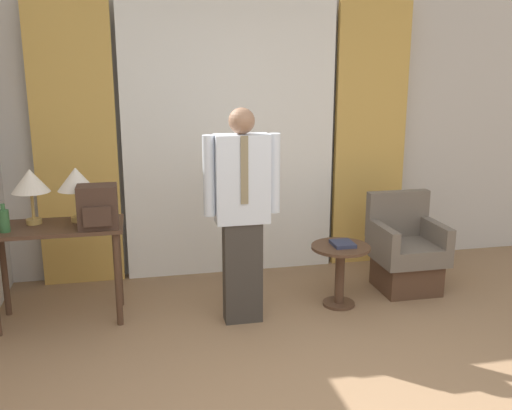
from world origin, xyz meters
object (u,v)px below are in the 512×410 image
desk (57,243)px  person (242,208)px  backpack (98,207)px  armchair (405,254)px  bottle_near_edge (4,220)px  table_lamp_left (30,182)px  table_lamp_right (76,181)px  side_table (340,265)px  book (343,244)px

desk → person: bearing=-12.5°
desk → backpack: backpack is taller
person → armchair: 1.71m
bottle_near_edge → armchair: bottle_near_edge is taller
bottle_near_edge → backpack: bearing=-1.8°
table_lamp_left → table_lamp_right: size_ratio=1.00×
person → armchair: (1.56, 0.35, -0.59)m
bottle_near_edge → side_table: (2.60, -0.10, -0.51)m
desk → table_lamp_right: 0.51m
bottle_near_edge → side_table: size_ratio=0.41×
armchair → side_table: (-0.71, -0.23, 0.03)m
table_lamp_right → side_table: (2.09, -0.29, -0.75)m
table_lamp_left → desk: bearing=-27.8°
table_lamp_left → table_lamp_right: same height
armchair → side_table: 0.75m
table_lamp_left → side_table: (2.43, -0.29, -0.75)m
bottle_near_edge → side_table: bearing=-2.1°
table_lamp_left → bottle_near_edge: 0.35m
backpack → armchair: backpack is taller
table_lamp_right → side_table: table_lamp_right is taller
bottle_near_edge → person: size_ratio=0.13×
table_lamp_right → bottle_near_edge: bearing=-159.5°
person → table_lamp_right: bearing=162.1°
backpack → armchair: 2.71m
desk → book: bearing=-4.9°
backpack → side_table: 2.02m
backpack → armchair: (2.64, 0.16, -0.61)m
table_lamp_right → person: bearing=-17.9°
bottle_near_edge → person: 1.76m
table_lamp_left → armchair: size_ratio=0.50×
table_lamp_right → backpack: 0.32m
table_lamp_right → person: person is taller
side_table → book: bearing=12.8°
desk → person: person is taller
desk → armchair: armchair is taller
bottle_near_edge → side_table: 2.66m
desk → table_lamp_left: bearing=152.2°
backpack → armchair: bearing=3.4°
desk → side_table: (2.26, -0.20, -0.28)m
armchair → book: armchair is taller
table_lamp_right → armchair: 2.91m
table_lamp_left → table_lamp_right: (0.34, 0.00, 0.00)m
table_lamp_left → side_table: size_ratio=0.82×
person → side_table: size_ratio=3.20×
desk → table_lamp_left: 0.51m
table_lamp_left → book: size_ratio=2.12×
table_lamp_left → backpack: table_lamp_left is taller
book → bottle_near_edge: bearing=178.0°
table_lamp_left → bottle_near_edge: bearing=-132.4°
table_lamp_right → side_table: size_ratio=0.82×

